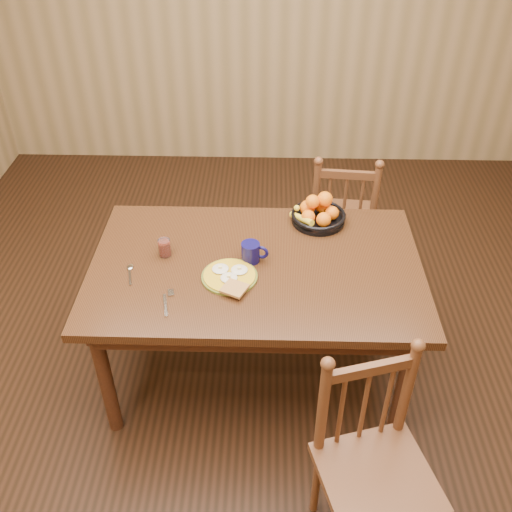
{
  "coord_description": "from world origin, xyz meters",
  "views": [
    {
      "loc": [
        0.06,
        -2.15,
        2.46
      ],
      "look_at": [
        0.0,
        0.0,
        0.8
      ],
      "focal_mm": 40.0,
      "sensor_mm": 36.0,
      "label": 1
    }
  ],
  "objects_px": {
    "coffee_mug": "(252,252)",
    "dining_table": "(256,278)",
    "chair_near": "(373,466)",
    "breakfast_plate": "(230,276)",
    "fruit_bowl": "(318,213)",
    "chair_far": "(341,219)"
  },
  "relations": [
    {
      "from": "fruit_bowl",
      "to": "chair_far",
      "type": "bearing_deg",
      "value": 67.58
    },
    {
      "from": "chair_near",
      "to": "fruit_bowl",
      "type": "xyz_separation_m",
      "value": [
        -0.16,
        1.26,
        0.34
      ]
    },
    {
      "from": "chair_far",
      "to": "breakfast_plate",
      "type": "bearing_deg",
      "value": 61.54
    },
    {
      "from": "dining_table",
      "to": "fruit_bowl",
      "type": "height_order",
      "value": "fruit_bowl"
    },
    {
      "from": "dining_table",
      "to": "breakfast_plate",
      "type": "height_order",
      "value": "breakfast_plate"
    },
    {
      "from": "dining_table",
      "to": "breakfast_plate",
      "type": "xyz_separation_m",
      "value": [
        -0.12,
        -0.11,
        0.1
      ]
    },
    {
      "from": "chair_near",
      "to": "breakfast_plate",
      "type": "distance_m",
      "value": 1.02
    },
    {
      "from": "chair_far",
      "to": "fruit_bowl",
      "type": "height_order",
      "value": "chair_far"
    },
    {
      "from": "breakfast_plate",
      "to": "fruit_bowl",
      "type": "xyz_separation_m",
      "value": [
        0.44,
        0.48,
        0.04
      ]
    },
    {
      "from": "dining_table",
      "to": "fruit_bowl",
      "type": "bearing_deg",
      "value": 49.81
    },
    {
      "from": "chair_near",
      "to": "breakfast_plate",
      "type": "bearing_deg",
      "value": 111.8
    },
    {
      "from": "chair_far",
      "to": "fruit_bowl",
      "type": "relative_size",
      "value": 3.17
    },
    {
      "from": "chair_far",
      "to": "fruit_bowl",
      "type": "xyz_separation_m",
      "value": [
        -0.2,
        -0.48,
        0.35
      ]
    },
    {
      "from": "chair_far",
      "to": "fruit_bowl",
      "type": "bearing_deg",
      "value": 72.45
    },
    {
      "from": "dining_table",
      "to": "chair_far",
      "type": "distance_m",
      "value": 1.02
    },
    {
      "from": "dining_table",
      "to": "breakfast_plate",
      "type": "relative_size",
      "value": 5.25
    },
    {
      "from": "coffee_mug",
      "to": "fruit_bowl",
      "type": "distance_m",
      "value": 0.49
    },
    {
      "from": "chair_far",
      "to": "breakfast_plate",
      "type": "relative_size",
      "value": 3.02
    },
    {
      "from": "dining_table",
      "to": "coffee_mug",
      "type": "height_order",
      "value": "coffee_mug"
    },
    {
      "from": "coffee_mug",
      "to": "dining_table",
      "type": "bearing_deg",
      "value": -52.35
    },
    {
      "from": "chair_far",
      "to": "coffee_mug",
      "type": "xyz_separation_m",
      "value": [
        -0.54,
        -0.83,
        0.35
      ]
    },
    {
      "from": "chair_far",
      "to": "chair_near",
      "type": "bearing_deg",
      "value": 93.78
    }
  ]
}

